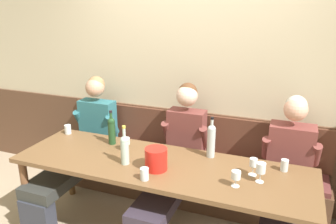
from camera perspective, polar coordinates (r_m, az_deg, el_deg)
The scene contains 18 objects.
room_wall_back at distance 3.53m, azimuth 4.50°, elevation 7.31°, with size 6.80×0.08×2.80m, color beige.
wood_wainscot_panel at distance 3.77m, azimuth 3.90°, elevation -6.78°, with size 6.80×0.03×0.95m, color brown.
wall_bench at distance 3.68m, azimuth 2.84°, elevation -10.82°, with size 2.88×0.42×0.94m.
dining_table at distance 2.92m, azimuth -1.38°, elevation -10.14°, with size 2.58×0.78×0.76m.
person_right_seat at distance 3.67m, azimuth -14.73°, elevation -5.51°, with size 0.51×1.25×1.30m.
person_center_left_seat at distance 3.21m, azimuth 1.27°, elevation -8.09°, with size 0.48×1.25×1.31m.
person_center_right_seat at distance 3.07m, azimuth 19.79°, elevation -10.87°, with size 0.51×1.25×1.29m.
ice_bucket at distance 2.75m, azimuth -2.05°, elevation -8.04°, with size 0.19×0.19×0.19m, color red.
wine_bottle_clear_water at distance 3.25m, azimuth -9.63°, elevation -3.01°, with size 0.07×0.07×0.34m.
wine_bottle_green_tall at distance 2.96m, azimuth 7.42°, elevation -4.73°, with size 0.07×0.07×0.37m.
wine_bottle_amber_mid at distance 2.85m, azimuth -7.42°, elevation -6.22°, with size 0.07×0.07×0.35m.
wine_glass_mid_left at distance 2.65m, azimuth 15.63°, elevation -9.30°, with size 0.07×0.07×0.16m.
wine_glass_center_rear at distance 2.57m, azimuth 11.57°, elevation -10.67°, with size 0.07×0.07×0.13m.
wine_glass_center_front at distance 3.11m, azimuth -7.26°, elevation -5.08°, with size 0.08×0.08×0.12m.
wine_glass_right_end at distance 2.74m, azimuth 14.41°, elevation -8.55°, with size 0.07×0.07×0.14m.
water_tumbler_center at distance 3.64m, azimuth -16.79°, elevation -2.86°, with size 0.07×0.07×0.09m, color silver.
water_tumbler_right at distance 2.63m, azimuth -4.05°, elevation -10.54°, with size 0.07×0.07×0.10m, color silver.
water_tumbler_left at distance 2.91m, azimuth 19.33°, elevation -8.61°, with size 0.06×0.06×0.10m, color silver.
Camera 1 is at (0.99, -2.23, 2.07)m, focal length 35.58 mm.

